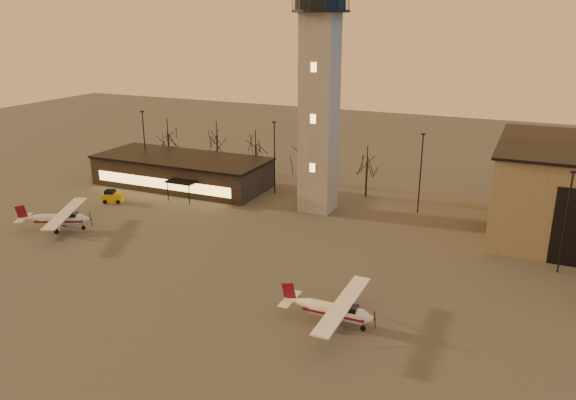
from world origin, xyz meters
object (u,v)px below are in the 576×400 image
Objects in this scene: terminal at (182,171)px; service_cart at (113,198)px; control_tower at (320,80)px; cessna_rear at (63,221)px; cessna_front at (338,314)px.

service_cart is at bearing -111.08° from terminal.
control_tower reaches higher than cessna_rear.
service_cart is at bearing 155.09° from cessna_front.
terminal is 43.96m from cessna_front.
terminal is (-21.99, 1.98, -14.17)m from control_tower.
cessna_front is 41.78m from service_cart.
control_tower is at bearing 114.54° from cessna_front.
terminal is at bearing 47.23° from service_cart.
cessna_rear is (-24.14, -18.91, -15.26)m from control_tower.
terminal is 8.64× the size of service_cart.
terminal reaches higher than service_cart.
terminal is 21.03m from cessna_rear.
service_cart is at bearing 74.04° from cessna_rear.
cessna_rear is at bearing -101.58° from service_cart.
cessna_rear is at bearing 168.82° from cessna_front.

